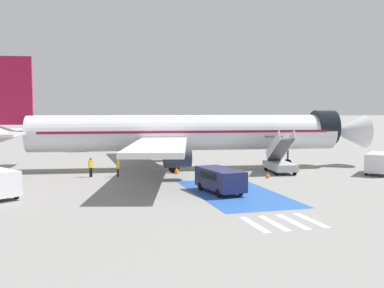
% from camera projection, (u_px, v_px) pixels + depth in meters
% --- Properties ---
extents(ground_plane, '(600.00, 600.00, 0.00)m').
position_uv_depth(ground_plane, '(187.00, 167.00, 49.95)').
color(ground_plane, gray).
extents(apron_leadline_yellow, '(76.40, 10.67, 0.01)m').
position_uv_depth(apron_leadline_yellow, '(186.00, 168.00, 48.91)').
color(apron_leadline_yellow, gold).
rests_on(apron_leadline_yellow, ground_plane).
extents(apron_stand_patch_blue, '(6.25, 13.06, 0.01)m').
position_uv_depth(apron_stand_patch_blue, '(234.00, 193.00, 34.92)').
color(apron_stand_patch_blue, '#2856A8').
rests_on(apron_stand_patch_blue, ground_plane).
extents(apron_walkway_bar_0, '(0.44, 3.60, 0.01)m').
position_uv_depth(apron_walkway_bar_0, '(254.00, 224.00, 25.38)').
color(apron_walkway_bar_0, silver).
rests_on(apron_walkway_bar_0, ground_plane).
extents(apron_walkway_bar_1, '(0.44, 3.60, 0.01)m').
position_uv_depth(apron_walkway_bar_1, '(274.00, 223.00, 25.71)').
color(apron_walkway_bar_1, silver).
rests_on(apron_walkway_bar_1, ground_plane).
extents(apron_walkway_bar_2, '(0.44, 3.60, 0.01)m').
position_uv_depth(apron_walkway_bar_2, '(293.00, 222.00, 26.04)').
color(apron_walkway_bar_2, silver).
rests_on(apron_walkway_bar_2, ground_plane).
extents(apron_walkway_bar_3, '(0.44, 3.60, 0.01)m').
position_uv_depth(apron_walkway_bar_3, '(311.00, 220.00, 26.37)').
color(apron_walkway_bar_3, silver).
rests_on(apron_walkway_bar_3, ground_plane).
extents(airliner, '(43.16, 36.14, 11.83)m').
position_uv_depth(airliner, '(179.00, 133.00, 48.50)').
color(airliner, silver).
rests_on(airliner, ground_plane).
extents(boarding_stairs_forward, '(2.83, 5.44, 4.43)m').
position_uv_depth(boarding_stairs_forward, '(280.00, 162.00, 45.69)').
color(boarding_stairs_forward, '#ADB2BA').
rests_on(boarding_stairs_forward, ground_plane).
extents(fuel_tanker, '(9.57, 3.93, 3.39)m').
position_uv_depth(fuel_tanker, '(102.00, 139.00, 69.64)').
color(fuel_tanker, '#38383D').
rests_on(fuel_tanker, ground_plane).
extents(service_van_0, '(4.70, 4.59, 2.11)m').
position_uv_depth(service_van_0, '(379.00, 162.00, 44.63)').
color(service_van_0, silver).
rests_on(service_van_0, ground_plane).
extents(service_van_1, '(2.75, 5.22, 1.87)m').
position_uv_depth(service_van_1, '(220.00, 178.00, 34.85)').
color(service_van_1, '#1E234C').
rests_on(service_van_1, ground_plane).
extents(baggage_cart, '(2.70, 2.99, 0.87)m').
position_uv_depth(baggage_cart, '(230.00, 175.00, 42.15)').
color(baggage_cart, gray).
rests_on(baggage_cart, ground_plane).
extents(ground_crew_0, '(0.32, 0.47, 1.63)m').
position_uv_depth(ground_crew_0, '(118.00, 167.00, 42.96)').
color(ground_crew_0, black).
rests_on(ground_crew_0, ground_plane).
extents(ground_crew_1, '(0.48, 0.44, 1.86)m').
position_uv_depth(ground_crew_1, '(91.00, 166.00, 42.76)').
color(ground_crew_1, black).
rests_on(ground_crew_1, ground_plane).
extents(traffic_cone_0, '(0.48, 0.48, 0.53)m').
position_uv_depth(traffic_cone_0, '(268.00, 175.00, 42.23)').
color(traffic_cone_0, orange).
rests_on(traffic_cone_0, ground_plane).
extents(traffic_cone_1, '(0.61, 0.61, 0.67)m').
position_uv_depth(traffic_cone_1, '(177.00, 170.00, 45.04)').
color(traffic_cone_1, orange).
rests_on(traffic_cone_1, ground_plane).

